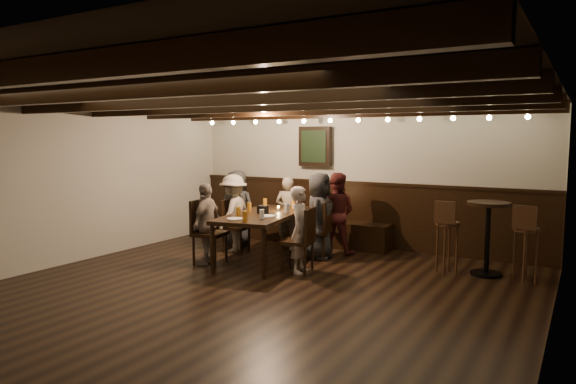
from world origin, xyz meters
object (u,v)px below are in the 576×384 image
Objects in this scene: chair_left_far at (209,244)px; chair_right_far at (298,253)px; high_top_table at (488,227)px; chair_right_near at (317,241)px; person_right_near at (319,216)px; person_bench_centre at (288,212)px; bar_stool_left at (447,247)px; person_bench_left at (237,208)px; chair_left_near at (235,236)px; bar_stool_right at (525,254)px; person_bench_right at (336,213)px; dining_table at (264,217)px; person_left_far at (207,223)px; person_left_near at (233,213)px; person_right_far at (301,230)px.

chair_left_far reaches higher than chair_right_far.
chair_right_near is at bearing -173.10° from high_top_table.
person_bench_centre is at bearing 51.34° from person_right_near.
person_bench_left is at bearing -178.62° from bar_stool_left.
chair_left_near is 0.90× the size of chair_left_far.
chair_left_far is 1.44m from chair_right_far.
bar_stool_right reaches higher than high_top_table.
person_bench_right is (0.10, 0.47, 0.39)m from chair_right_near.
person_left_far is (-0.66, -0.57, -0.07)m from dining_table.
person_left_near is 1.50m from person_right_near.
chair_left_near is at bearing 177.99° from person_left_far.
person_right_far reaches higher than chair_left_near.
chair_left_far is 0.95× the size of high_top_table.
person_bench_left is 1.71m from person_right_near.
person_right_far is at bearing 58.49° from chair_left_near.
bar_stool_right is (1.00, 0.05, 0.00)m from bar_stool_left.
bar_stool_right is at bearing 165.17° from person_bench_centre.
chair_right_near is 2.00m from bar_stool_left.
chair_left_far is 1.06× the size of chair_right_near.
person_left_far is (-1.39, -1.62, -0.06)m from person_bench_right.
person_right_far is at bearing 90.00° from person_left_far.
person_right_far is (1.48, 0.26, -0.00)m from person_left_far.
bar_stool_right is (3.62, 0.71, -0.30)m from dining_table.
person_left_far is at bearing -156.19° from bar_stool_right.
person_bench_centre is at bearing 177.15° from high_top_table.
chair_left_near is at bearing 15.54° from person_bench_right.
bar_stool_left is at bearing 158.65° from person_bench_right.
chair_right_near is at bearing 140.17° from person_bench_centre.
bar_stool_left reaches higher than chair_right_near.
person_bench_right is 1.36m from person_right_far.
chair_right_near is 0.74× the size of person_left_far.
bar_stool_right is at bearing -80.01° from chair_right_far.
person_bench_right is at bearing 45.00° from dining_table.
high_top_table is at bearing -93.15° from person_right_near.
chair_right_near is at bearing 90.00° from person_left_near.
person_bench_left reaches higher than bar_stool_right.
person_bench_centre is (-0.18, 1.03, -0.07)m from dining_table.
person_left_near is at bearing -90.00° from chair_left_near.
person_bench_right is 1.95m from bar_stool_left.
person_right_far is 1.19× the size of high_top_table.
person_left_near is at bearing 108.43° from person_bench_left.
person_bench_centre is at bearing 26.57° from person_right_far.
chair_right_far is 0.90× the size of high_top_table.
person_bench_right reaches higher than high_top_table.
chair_right_near is 0.90m from chair_right_far.
dining_table is 2.32× the size of chair_right_near.
high_top_table is at bearing -73.05° from chair_right_far.
person_bench_left reaches higher than dining_table.
high_top_table reaches higher than chair_left_near.
chair_right_near is 1.52m from person_left_near.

